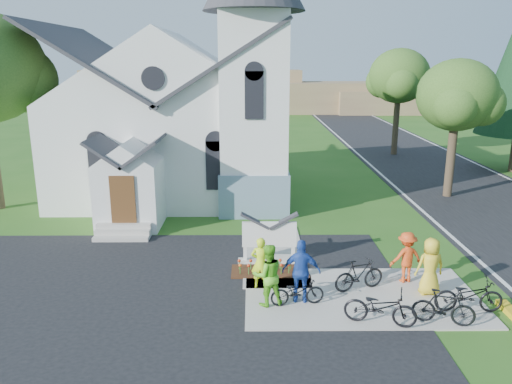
{
  "coord_description": "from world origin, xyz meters",
  "views": [
    {
      "loc": [
        -1.81,
        -13.27,
        6.96
      ],
      "look_at": [
        -1.65,
        5.0,
        2.1
      ],
      "focal_mm": 35.0,
      "sensor_mm": 36.0,
      "label": 1
    }
  ],
  "objects_px": {
    "cyclist_0": "(261,263)",
    "bike_0": "(297,292)",
    "cyclist_3": "(406,257)",
    "cyclist_4": "(430,266)",
    "bike_1": "(359,275)",
    "cyclist_1": "(268,275)",
    "cyclist_2": "(301,271)",
    "bike_3": "(444,307)",
    "bike_2": "(380,307)",
    "church_sign": "(269,235)",
    "bike_4": "(469,295)"
  },
  "relations": [
    {
      "from": "cyclist_0",
      "to": "bike_0",
      "type": "distance_m",
      "value": 1.6
    },
    {
      "from": "cyclist_3",
      "to": "bike_0",
      "type": "bearing_deg",
      "value": 11.53
    },
    {
      "from": "cyclist_4",
      "to": "bike_1",
      "type": "bearing_deg",
      "value": -14.02
    },
    {
      "from": "cyclist_0",
      "to": "cyclist_4",
      "type": "bearing_deg",
      "value": -175.14
    },
    {
      "from": "cyclist_1",
      "to": "bike_1",
      "type": "bearing_deg",
      "value": -175.96
    },
    {
      "from": "cyclist_0",
      "to": "cyclist_2",
      "type": "height_order",
      "value": "cyclist_2"
    },
    {
      "from": "cyclist_0",
      "to": "bike_1",
      "type": "xyz_separation_m",
      "value": [
        3.04,
        -0.19,
        -0.32
      ]
    },
    {
      "from": "cyclist_1",
      "to": "cyclist_4",
      "type": "distance_m",
      "value": 4.96
    },
    {
      "from": "cyclist_1",
      "to": "bike_1",
      "type": "distance_m",
      "value": 3.03
    },
    {
      "from": "bike_1",
      "to": "cyclist_3",
      "type": "xyz_separation_m",
      "value": [
        1.62,
        0.62,
        0.33
      ]
    },
    {
      "from": "cyclist_2",
      "to": "bike_3",
      "type": "bearing_deg",
      "value": 168.71
    },
    {
      "from": "bike_1",
      "to": "bike_2",
      "type": "distance_m",
      "value": 2.08
    },
    {
      "from": "cyclist_1",
      "to": "church_sign",
      "type": "bearing_deg",
      "value": -106.62
    },
    {
      "from": "cyclist_3",
      "to": "cyclist_4",
      "type": "height_order",
      "value": "cyclist_4"
    },
    {
      "from": "cyclist_0",
      "to": "bike_4",
      "type": "height_order",
      "value": "cyclist_0"
    },
    {
      "from": "bike_0",
      "to": "bike_4",
      "type": "height_order",
      "value": "bike_4"
    },
    {
      "from": "bike_0",
      "to": "cyclist_2",
      "type": "height_order",
      "value": "cyclist_2"
    },
    {
      "from": "cyclist_1",
      "to": "bike_2",
      "type": "xyz_separation_m",
      "value": [
        2.98,
        -1.15,
        -0.42
      ]
    },
    {
      "from": "bike_2",
      "to": "bike_4",
      "type": "xyz_separation_m",
      "value": [
        2.66,
        0.68,
        -0.01
      ]
    },
    {
      "from": "cyclist_2",
      "to": "cyclist_3",
      "type": "bearing_deg",
      "value": -150.19
    },
    {
      "from": "church_sign",
      "to": "cyclist_0",
      "type": "relative_size",
      "value": 1.33
    },
    {
      "from": "cyclist_0",
      "to": "bike_2",
      "type": "bearing_deg",
      "value": 154.49
    },
    {
      "from": "bike_0",
      "to": "cyclist_2",
      "type": "xyz_separation_m",
      "value": [
        0.13,
        0.22,
        0.54
      ]
    },
    {
      "from": "bike_1",
      "to": "cyclist_1",
      "type": "bearing_deg",
      "value": 88.65
    },
    {
      "from": "bike_4",
      "to": "cyclist_2",
      "type": "bearing_deg",
      "value": 84.8
    },
    {
      "from": "bike_1",
      "to": "bike_2",
      "type": "xyz_separation_m",
      "value": [
        0.13,
        -2.07,
        0.0
      ]
    },
    {
      "from": "cyclist_0",
      "to": "cyclist_4",
      "type": "distance_m",
      "value": 5.12
    },
    {
      "from": "bike_2",
      "to": "cyclist_3",
      "type": "bearing_deg",
      "value": -12.68
    },
    {
      "from": "cyclist_0",
      "to": "bike_1",
      "type": "height_order",
      "value": "cyclist_0"
    },
    {
      "from": "cyclist_0",
      "to": "bike_3",
      "type": "relative_size",
      "value": 1.01
    },
    {
      "from": "bike_0",
      "to": "cyclist_3",
      "type": "distance_m",
      "value": 3.96
    },
    {
      "from": "cyclist_2",
      "to": "bike_3",
      "type": "xyz_separation_m",
      "value": [
        3.7,
        -1.34,
        -0.46
      ]
    },
    {
      "from": "bike_3",
      "to": "cyclist_2",
      "type": "bearing_deg",
      "value": 87.2
    },
    {
      "from": "church_sign",
      "to": "cyclist_0",
      "type": "xyz_separation_m",
      "value": [
        -0.34,
        -2.14,
        -0.15
      ]
    },
    {
      "from": "cyclist_3",
      "to": "cyclist_0",
      "type": "bearing_deg",
      "value": -6.73
    },
    {
      "from": "bike_0",
      "to": "cyclist_2",
      "type": "relative_size",
      "value": 0.83
    },
    {
      "from": "cyclist_0",
      "to": "church_sign",
      "type": "bearing_deg",
      "value": -89.06
    },
    {
      "from": "cyclist_3",
      "to": "bike_3",
      "type": "distance_m",
      "value": 2.72
    },
    {
      "from": "bike_0",
      "to": "cyclist_1",
      "type": "xyz_separation_m",
      "value": [
        -0.86,
        0.03,
        0.51
      ]
    },
    {
      "from": "cyclist_2",
      "to": "bike_0",
      "type": "bearing_deg",
      "value": 68.41
    },
    {
      "from": "bike_2",
      "to": "bike_4",
      "type": "distance_m",
      "value": 2.75
    },
    {
      "from": "cyclist_0",
      "to": "bike_0",
      "type": "height_order",
      "value": "cyclist_0"
    },
    {
      "from": "cyclist_1",
      "to": "bike_3",
      "type": "xyz_separation_m",
      "value": [
        4.69,
        -1.15,
        -0.43
      ]
    },
    {
      "from": "bike_0",
      "to": "cyclist_2",
      "type": "distance_m",
      "value": 0.59
    },
    {
      "from": "cyclist_2",
      "to": "bike_3",
      "type": "height_order",
      "value": "cyclist_2"
    },
    {
      "from": "church_sign",
      "to": "cyclist_0",
      "type": "distance_m",
      "value": 2.17
    },
    {
      "from": "church_sign",
      "to": "bike_3",
      "type": "height_order",
      "value": "church_sign"
    },
    {
      "from": "cyclist_0",
      "to": "cyclist_4",
      "type": "xyz_separation_m",
      "value": [
        5.1,
        -0.46,
        0.06
      ]
    },
    {
      "from": "bike_0",
      "to": "cyclist_2",
      "type": "bearing_deg",
      "value": -39.34
    },
    {
      "from": "bike_2",
      "to": "bike_4",
      "type": "height_order",
      "value": "bike_2"
    }
  ]
}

